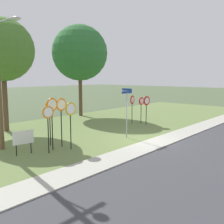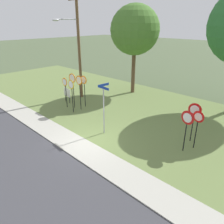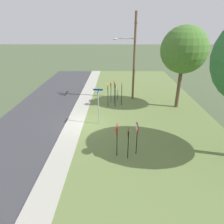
% 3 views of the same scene
% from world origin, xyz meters
% --- Properties ---
extents(ground_plane, '(160.00, 160.00, 0.00)m').
position_xyz_m(ground_plane, '(0.00, 0.00, 0.00)').
color(ground_plane, '#4C5B3D').
extents(road_asphalt, '(44.00, 6.40, 0.01)m').
position_xyz_m(road_asphalt, '(0.00, -4.80, 0.01)').
color(road_asphalt, '#3D3D42').
rests_on(road_asphalt, ground_plane).
extents(sidewalk_strip, '(44.00, 1.60, 0.06)m').
position_xyz_m(sidewalk_strip, '(0.00, -0.80, 0.03)').
color(sidewalk_strip, '#ADAA9E').
rests_on(sidewalk_strip, ground_plane).
extents(grass_median, '(44.00, 12.00, 0.04)m').
position_xyz_m(grass_median, '(0.00, 6.00, 0.02)').
color(grass_median, olive).
rests_on(grass_median, ground_plane).
extents(stop_sign_near_left, '(0.70, 0.10, 2.59)m').
position_xyz_m(stop_sign_near_left, '(-4.25, 2.00, 1.92)').
color(stop_sign_near_left, black).
rests_on(stop_sign_near_left, grass_median).
extents(stop_sign_near_right, '(0.66, 0.11, 2.48)m').
position_xyz_m(stop_sign_near_right, '(-5.50, 2.30, 1.83)').
color(stop_sign_near_right, black).
rests_on(stop_sign_near_right, grass_median).
extents(stop_sign_far_left, '(0.71, 0.09, 2.77)m').
position_xyz_m(stop_sign_far_left, '(-4.27, 2.78, 2.06)').
color(stop_sign_far_left, black).
rests_on(stop_sign_far_left, grass_median).
extents(stop_sign_far_center, '(0.66, 0.10, 2.60)m').
position_xyz_m(stop_sign_far_center, '(-4.55, 3.46, 1.91)').
color(stop_sign_far_center, black).
rests_on(stop_sign_far_center, grass_median).
extents(stop_sign_far_right, '(0.74, 0.11, 2.85)m').
position_xyz_m(stop_sign_far_right, '(-4.97, 2.67, 2.12)').
color(stop_sign_far_right, black).
rests_on(stop_sign_far_right, grass_median).
extents(yield_sign_near_left, '(0.74, 0.13, 2.39)m').
position_xyz_m(yield_sign_near_left, '(4.29, 4.18, 1.82)').
color(yield_sign_near_left, black).
rests_on(yield_sign_near_left, grass_median).
extents(yield_sign_near_right, '(0.65, 0.12, 2.24)m').
position_xyz_m(yield_sign_near_right, '(4.77, 3.59, 1.69)').
color(yield_sign_near_right, black).
rests_on(yield_sign_near_right, grass_median).
extents(yield_sign_far_left, '(0.75, 0.15, 2.38)m').
position_xyz_m(yield_sign_far_left, '(4.49, 2.88, 1.82)').
color(yield_sign_far_left, black).
rests_on(yield_sign_far_left, grass_median).
extents(street_name_post, '(0.96, 0.82, 3.21)m').
position_xyz_m(street_name_post, '(-0.12, 1.37, 1.94)').
color(street_name_post, '#9EA0A8').
rests_on(street_name_post, grass_median).
extents(utility_pole, '(2.10, 2.48, 9.32)m').
position_xyz_m(utility_pole, '(-6.75, 4.71, 5.05)').
color(utility_pole, brown).
rests_on(utility_pole, grass_median).
extents(notice_board, '(1.09, 0.17, 1.25)m').
position_xyz_m(notice_board, '(-6.49, 3.08, 0.87)').
color(notice_board, black).
rests_on(notice_board, grass_median).
extents(oak_tree_left, '(4.45, 4.45, 8.07)m').
position_xyz_m(oak_tree_left, '(-4.22, 9.32, 5.86)').
color(oak_tree_left, brown).
rests_on(oak_tree_left, grass_median).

